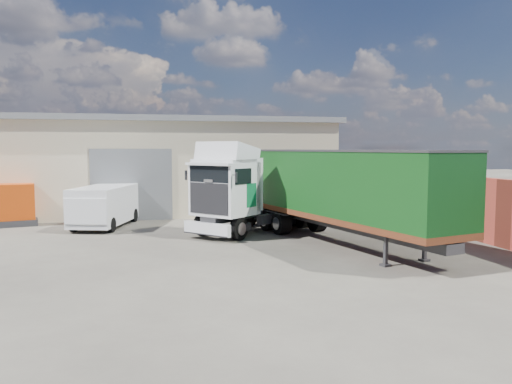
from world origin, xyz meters
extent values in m
plane|color=black|center=(0.00, 0.00, 0.00)|extent=(120.00, 120.00, 0.00)
cube|color=beige|center=(-6.00, 16.00, 2.50)|extent=(30.00, 12.00, 5.00)
cube|color=#5A5D5F|center=(-6.00, 16.00, 5.15)|extent=(30.60, 12.60, 0.30)
cube|color=#5A5D5F|center=(-2.00, 9.98, 1.80)|extent=(4.00, 0.08, 3.60)
cube|color=#5A5D5F|center=(-6.00, 16.00, 5.35)|extent=(30.60, 0.40, 0.15)
cube|color=maroon|center=(11.50, 6.00, 1.25)|extent=(0.35, 26.00, 2.50)
cylinder|color=black|center=(1.63, 4.17, 0.46)|extent=(2.14, 2.21, 0.93)
cylinder|color=black|center=(3.87, 6.24, 0.46)|extent=(2.17, 2.24, 0.93)
cylinder|color=black|center=(4.77, 7.07, 0.46)|extent=(2.17, 2.24, 0.93)
cube|color=#2D2D30|center=(3.17, 5.59, 0.79)|extent=(4.77, 4.48, 0.26)
cube|color=silver|center=(1.02, 3.61, 0.48)|extent=(1.67, 1.78, 0.48)
cube|color=silver|center=(1.85, 4.38, 1.99)|extent=(2.96, 2.97, 2.14)
cube|color=black|center=(1.11, 3.70, 1.66)|extent=(1.34, 1.45, 1.22)
cube|color=black|center=(1.13, 3.71, 2.62)|extent=(1.36, 1.47, 0.65)
cube|color=silver|center=(1.98, 4.50, 3.36)|extent=(2.71, 2.74, 1.07)
cube|color=#0D5E35|center=(1.36, 5.42, 1.75)|extent=(0.49, 0.45, 0.96)
cube|color=#0D5E35|center=(2.85, 3.81, 1.75)|extent=(0.49, 0.45, 0.96)
cylinder|color=#2D2D30|center=(4.00, 6.36, 0.97)|extent=(1.36, 1.36, 0.10)
cube|color=#2D2D30|center=(5.89, -1.79, 0.49)|extent=(0.32, 0.32, 0.98)
cube|color=#2D2D30|center=(7.45, -1.41, 0.49)|extent=(0.32, 0.32, 0.98)
cylinder|color=black|center=(4.99, 5.19, 0.47)|extent=(2.43, 1.46, 0.94)
cube|color=#2D2D30|center=(5.86, 1.69, 0.80)|extent=(3.26, 10.55, 0.31)
cube|color=#5C3015|center=(5.86, 1.69, 1.10)|extent=(4.72, 10.91, 0.21)
cube|color=black|center=(5.86, 1.69, 2.36)|extent=(4.72, 10.91, 2.32)
cube|color=#2D2D30|center=(5.86, 1.69, 3.54)|extent=(4.79, 10.97, 0.07)
cylinder|color=black|center=(-3.60, 6.73, 0.33)|extent=(2.00, 1.15, 0.65)
cylinder|color=black|center=(-2.72, 9.76, 0.33)|extent=(2.00, 1.15, 0.65)
cube|color=silver|center=(-3.16, 8.25, 1.04)|extent=(3.06, 4.88, 1.68)
cube|color=silver|center=(-3.68, 6.45, 0.99)|extent=(2.00, 1.36, 1.09)
cube|color=black|center=(-3.63, 6.63, 1.53)|extent=(1.68, 0.56, 0.59)
cube|color=#2D2D30|center=(-8.00, 9.57, 0.15)|extent=(3.51, 2.62, 0.29)
cube|color=#C23F0B|center=(-8.00, 9.57, 0.98)|extent=(3.27, 2.39, 1.97)
camera|label=1|loc=(-1.23, -15.69, 3.62)|focal=35.00mm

